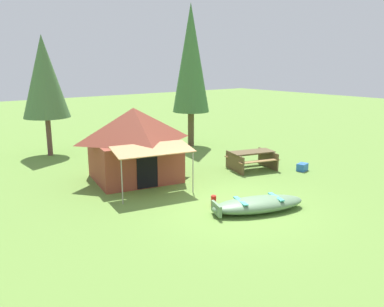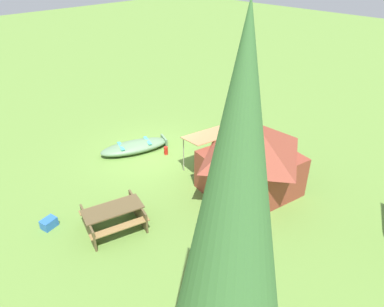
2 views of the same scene
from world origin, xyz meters
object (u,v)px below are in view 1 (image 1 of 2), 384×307
picnic_table (252,158)px  cooler_box (302,167)px  canvas_cabin_tent (134,143)px  fuel_can (214,201)px  pine_tree_back_right (44,77)px  pine_tree_back_left (191,59)px  beached_rowboat (258,204)px

picnic_table → cooler_box: bearing=-45.0°
canvas_cabin_tent → fuel_can: bearing=-84.0°
cooler_box → pine_tree_back_right: (-7.21, 9.13, 3.53)m
canvas_cabin_tent → fuel_can: size_ratio=12.58×
picnic_table → pine_tree_back_left: pine_tree_back_left is taller
canvas_cabin_tent → picnic_table: (4.54, -1.70, -0.93)m
cooler_box → fuel_can: (-5.57, -0.88, 0.02)m
cooler_box → pine_tree_back_left: pine_tree_back_left is taller
cooler_box → pine_tree_back_left: bearing=94.8°
canvas_cabin_tent → cooler_box: size_ratio=9.54×
beached_rowboat → picnic_table: picnic_table is taller
picnic_table → pine_tree_back_left: (0.89, 5.27, 4.01)m
beached_rowboat → cooler_box: size_ratio=6.70×
picnic_table → fuel_can: picnic_table is taller
beached_rowboat → canvas_cabin_tent: bearing=103.2°
fuel_can → pine_tree_back_right: bearing=99.3°
picnic_table → fuel_can: (-4.11, -2.34, -0.31)m
canvas_cabin_tent → cooler_box: (5.99, -3.15, -1.26)m
picnic_table → pine_tree_back_left: bearing=80.4°
canvas_cabin_tent → pine_tree_back_left: bearing=33.4°
fuel_can → beached_rowboat: bearing=-55.1°
canvas_cabin_tent → pine_tree_back_right: size_ratio=0.79×
picnic_table → pine_tree_back_right: size_ratio=0.38×
picnic_table → pine_tree_back_right: pine_tree_back_right is taller
canvas_cabin_tent → pine_tree_back_left: (5.42, 3.57, 3.08)m
picnic_table → pine_tree_back_left: 6.68m
picnic_table → pine_tree_back_right: (-5.75, 7.67, 3.20)m
fuel_can → pine_tree_back_right: pine_tree_back_right is taller
pine_tree_back_left → beached_rowboat: bearing=-115.8°
pine_tree_back_left → pine_tree_back_right: bearing=160.1°
canvas_cabin_tent → pine_tree_back_right: pine_tree_back_right is taller
beached_rowboat → cooler_box: bearing=22.7°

